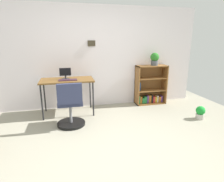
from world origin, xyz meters
TOP-DOWN VIEW (x-y plane):
  - ground_plane at (0.00, 0.00)m, footprint 6.24×6.24m
  - wall_back at (0.00, 2.15)m, footprint 5.20×0.12m
  - desk at (-0.56, 1.71)m, footprint 1.09×0.60m
  - monitor at (-0.59, 1.76)m, footprint 0.24×0.16m
  - keyboard at (-0.55, 1.60)m, footprint 0.37×0.14m
  - office_chair at (-0.53, 1.04)m, footprint 0.52×0.55m
  - bookshelf_low at (1.44, 1.96)m, footprint 0.75×0.30m
  - potted_plant_on_shelf at (1.50, 1.90)m, footprint 0.20×0.20m
  - potted_plant_floor at (2.02, 0.77)m, footprint 0.18×0.18m

SIDE VIEW (x-z plane):
  - ground_plane at x=0.00m, z-range 0.00..0.00m
  - potted_plant_floor at x=2.02m, z-range 0.00..0.27m
  - office_chair at x=-0.53m, z-range -0.06..0.80m
  - bookshelf_low at x=1.44m, z-range -0.06..0.90m
  - desk at x=-0.56m, z-range 0.32..1.08m
  - keyboard at x=-0.55m, z-range 0.76..0.78m
  - monitor at x=-0.59m, z-range 0.75..0.99m
  - potted_plant_on_shelf at x=1.50m, z-range 0.98..1.28m
  - wall_back at x=0.00m, z-range 0.00..2.32m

